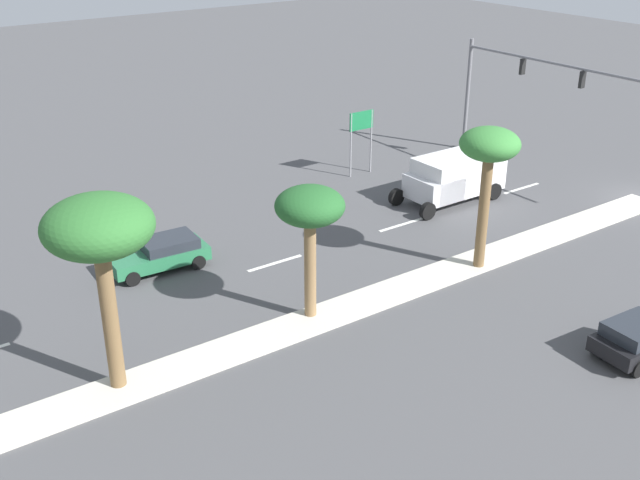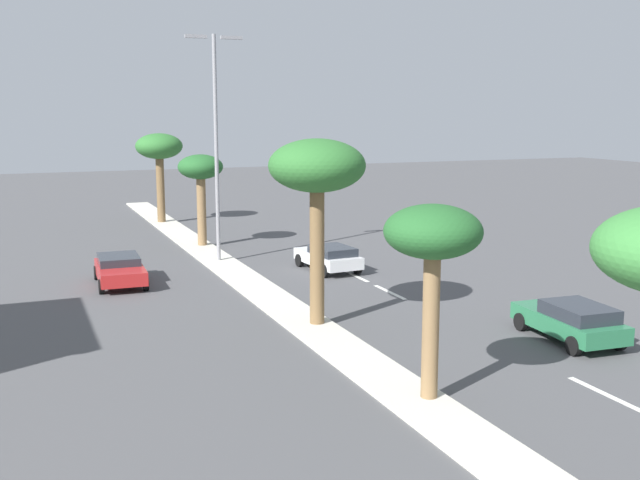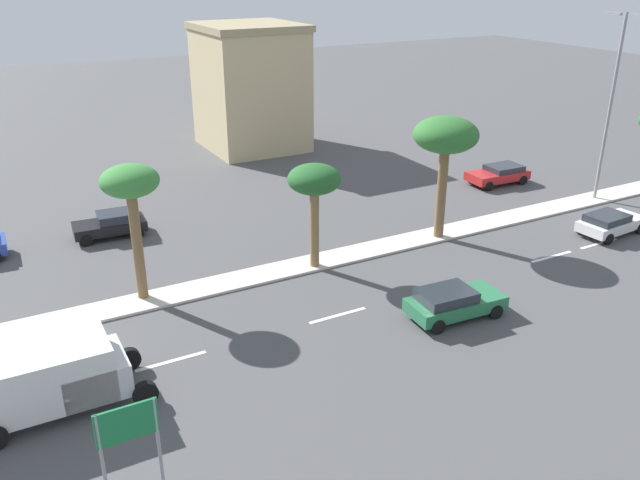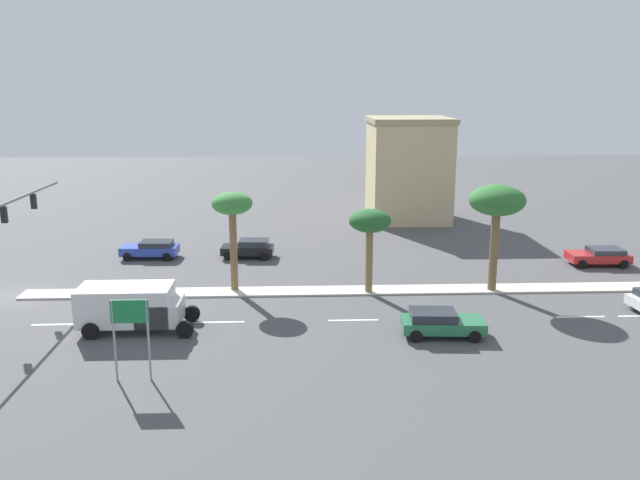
{
  "view_description": "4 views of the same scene",
  "coord_description": "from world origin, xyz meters",
  "px_view_note": "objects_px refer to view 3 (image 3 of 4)",
  "views": [
    {
      "loc": [
        -20.94,
        36.4,
        15.1
      ],
      "look_at": [
        0.4,
        21.21,
        3.16
      ],
      "focal_mm": 42.99,
      "sensor_mm": 36.0,
      "label": 1
    },
    {
      "loc": [
        -9.75,
        4.77,
        7.77
      ],
      "look_at": [
        0.19,
        29.04,
        3.29
      ],
      "focal_mm": 42.45,
      "sensor_mm": 36.0,
      "label": 2
    },
    {
      "loc": [
        26.66,
        7.77,
        14.27
      ],
      "look_at": [
        2.82,
        20.67,
        2.63
      ],
      "focal_mm": 36.61,
      "sensor_mm": 36.0,
      "label": 3
    },
    {
      "loc": [
        39.11,
        17.01,
        12.79
      ],
      "look_at": [
        1.96,
        18.55,
        3.86
      ],
      "focal_mm": 36.34,
      "sensor_mm": 36.0,
      "label": 4
    }
  ],
  "objects_px": {
    "directional_road_sign": "(129,438)",
    "sedan_red_outboard": "(499,174)",
    "palm_tree_mid": "(446,138)",
    "box_truck": "(50,377)",
    "street_lamp_mid": "(612,96)",
    "sedan_green_right": "(453,302)",
    "sedan_white_rear": "(610,223)",
    "palm_tree_center": "(314,183)",
    "commercial_building": "(250,87)",
    "sedan_black_mid": "(112,224)",
    "palm_tree_near": "(130,188)"
  },
  "relations": [
    {
      "from": "palm_tree_near",
      "to": "box_truck",
      "type": "xyz_separation_m",
      "value": [
        6.55,
        -4.73,
        -4.0
      ]
    },
    {
      "from": "palm_tree_center",
      "to": "sedan_green_right",
      "type": "relative_size",
      "value": 1.21
    },
    {
      "from": "sedan_white_rear",
      "to": "sedan_green_right",
      "type": "relative_size",
      "value": 0.96
    },
    {
      "from": "palm_tree_center",
      "to": "box_truck",
      "type": "bearing_deg",
      "value": -66.35
    },
    {
      "from": "palm_tree_mid",
      "to": "sedan_black_mid",
      "type": "distance_m",
      "value": 18.92
    },
    {
      "from": "palm_tree_near",
      "to": "palm_tree_center",
      "type": "height_order",
      "value": "palm_tree_near"
    },
    {
      "from": "street_lamp_mid",
      "to": "sedan_green_right",
      "type": "distance_m",
      "value": 20.32
    },
    {
      "from": "palm_tree_near",
      "to": "sedan_green_right",
      "type": "bearing_deg",
      "value": 54.8
    },
    {
      "from": "sedan_green_right",
      "to": "street_lamp_mid",
      "type": "bearing_deg",
      "value": 113.13
    },
    {
      "from": "directional_road_sign",
      "to": "sedan_red_outboard",
      "type": "height_order",
      "value": "directional_road_sign"
    },
    {
      "from": "directional_road_sign",
      "to": "sedan_red_outboard",
      "type": "relative_size",
      "value": 0.87
    },
    {
      "from": "sedan_white_rear",
      "to": "sedan_green_right",
      "type": "bearing_deg",
      "value": -77.11
    },
    {
      "from": "palm_tree_mid",
      "to": "sedan_white_rear",
      "type": "relative_size",
      "value": 1.6
    },
    {
      "from": "palm_tree_near",
      "to": "palm_tree_mid",
      "type": "bearing_deg",
      "value": 87.6
    },
    {
      "from": "sedan_white_rear",
      "to": "box_truck",
      "type": "relative_size",
      "value": 0.69
    },
    {
      "from": "palm_tree_center",
      "to": "sedan_red_outboard",
      "type": "height_order",
      "value": "palm_tree_center"
    },
    {
      "from": "sedan_white_rear",
      "to": "sedan_green_right",
      "type": "distance_m",
      "value": 14.12
    },
    {
      "from": "directional_road_sign",
      "to": "sedan_red_outboard",
      "type": "xyz_separation_m",
      "value": [
        -17.72,
        29.36,
        -2.06
      ]
    },
    {
      "from": "palm_tree_near",
      "to": "sedan_black_mid",
      "type": "relative_size",
      "value": 1.57
    },
    {
      "from": "street_lamp_mid",
      "to": "sedan_black_mid",
      "type": "distance_m",
      "value": 30.69
    },
    {
      "from": "directional_road_sign",
      "to": "sedan_white_rear",
      "type": "height_order",
      "value": "directional_road_sign"
    },
    {
      "from": "directional_road_sign",
      "to": "palm_tree_near",
      "type": "distance_m",
      "value": 13.36
    },
    {
      "from": "street_lamp_mid",
      "to": "sedan_green_right",
      "type": "bearing_deg",
      "value": -66.87
    },
    {
      "from": "directional_road_sign",
      "to": "commercial_building",
      "type": "xyz_separation_m",
      "value": [
        -34.92,
        18.21,
        2.16
      ]
    },
    {
      "from": "directional_road_sign",
      "to": "sedan_black_mid",
      "type": "bearing_deg",
      "value": 169.8
    },
    {
      "from": "palm_tree_center",
      "to": "box_truck",
      "type": "relative_size",
      "value": 0.86
    },
    {
      "from": "directional_road_sign",
      "to": "sedan_green_right",
      "type": "xyz_separation_m",
      "value": [
        -4.64,
        14.74,
        -2.02
      ]
    },
    {
      "from": "box_truck",
      "to": "sedan_white_rear",
      "type": "bearing_deg",
      "value": 93.21
    },
    {
      "from": "palm_tree_center",
      "to": "palm_tree_mid",
      "type": "relative_size",
      "value": 0.79
    },
    {
      "from": "sedan_black_mid",
      "to": "box_truck",
      "type": "xyz_separation_m",
      "value": [
        14.77,
        -5.13,
        0.6
      ]
    },
    {
      "from": "palm_tree_center",
      "to": "sedan_red_outboard",
      "type": "bearing_deg",
      "value": 108.38
    },
    {
      "from": "palm_tree_mid",
      "to": "sedan_white_rear",
      "type": "height_order",
      "value": "palm_tree_mid"
    },
    {
      "from": "palm_tree_mid",
      "to": "sedan_white_rear",
      "type": "xyz_separation_m",
      "value": [
        4.19,
        8.8,
        -4.98
      ]
    },
    {
      "from": "palm_tree_mid",
      "to": "sedan_black_mid",
      "type": "relative_size",
      "value": 1.68
    },
    {
      "from": "palm_tree_mid",
      "to": "box_truck",
      "type": "relative_size",
      "value": 1.1
    },
    {
      "from": "sedan_black_mid",
      "to": "box_truck",
      "type": "distance_m",
      "value": 15.65
    },
    {
      "from": "palm_tree_near",
      "to": "sedan_white_rear",
      "type": "distance_m",
      "value": 26.03
    },
    {
      "from": "palm_tree_center",
      "to": "palm_tree_mid",
      "type": "bearing_deg",
      "value": 90.62
    },
    {
      "from": "commercial_building",
      "to": "sedan_red_outboard",
      "type": "relative_size",
      "value": 2.27
    },
    {
      "from": "box_truck",
      "to": "sedan_red_outboard",
      "type": "bearing_deg",
      "value": 110.69
    },
    {
      "from": "sedan_red_outboard",
      "to": "box_truck",
      "type": "xyz_separation_m",
      "value": [
        11.61,
        -30.73,
        0.64
      ]
    },
    {
      "from": "commercial_building",
      "to": "street_lamp_mid",
      "type": "bearing_deg",
      "value": 32.45
    },
    {
      "from": "palm_tree_mid",
      "to": "street_lamp_mid",
      "type": "distance_m",
      "value": 12.95
    },
    {
      "from": "sedan_white_rear",
      "to": "sedan_red_outboard",
      "type": "bearing_deg",
      "value": 175.09
    },
    {
      "from": "commercial_building",
      "to": "sedan_red_outboard",
      "type": "distance_m",
      "value": 20.93
    },
    {
      "from": "sedan_white_rear",
      "to": "box_truck",
      "type": "bearing_deg",
      "value": -86.79
    },
    {
      "from": "box_truck",
      "to": "sedan_green_right",
      "type": "bearing_deg",
      "value": 84.77
    },
    {
      "from": "palm_tree_center",
      "to": "box_truck",
      "type": "distance_m",
      "value": 14.75
    },
    {
      "from": "directional_road_sign",
      "to": "street_lamp_mid",
      "type": "relative_size",
      "value": 0.33
    },
    {
      "from": "street_lamp_mid",
      "to": "box_truck",
      "type": "bearing_deg",
      "value": -79.73
    }
  ]
}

